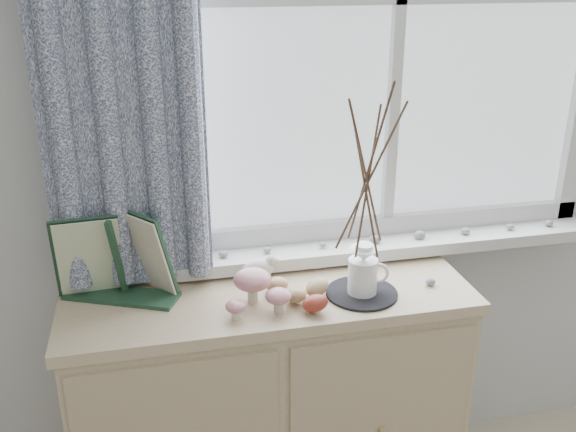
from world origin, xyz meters
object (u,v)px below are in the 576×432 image
Objects in this scene: sideboard at (270,408)px; toadstool_cluster at (256,287)px; twig_pitcher at (368,174)px; botanical_book at (117,261)px.

toadstool_cluster is (-0.05, -0.08, 0.48)m from sideboard.
twig_pitcher is at bearing -0.70° from toadstool_cluster.
twig_pitcher is at bearing -17.68° from sideboard.
botanical_book is 0.39m from toadstool_cluster.
botanical_book is at bearing 177.07° from sideboard.
twig_pitcher is at bearing 15.40° from botanical_book.
botanical_book is (-0.42, 0.02, 0.56)m from sideboard.
twig_pitcher is (0.31, -0.00, 0.31)m from toadstool_cluster.
twig_pitcher is (0.26, -0.08, 0.79)m from sideboard.
twig_pitcher reaches higher than sideboard.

